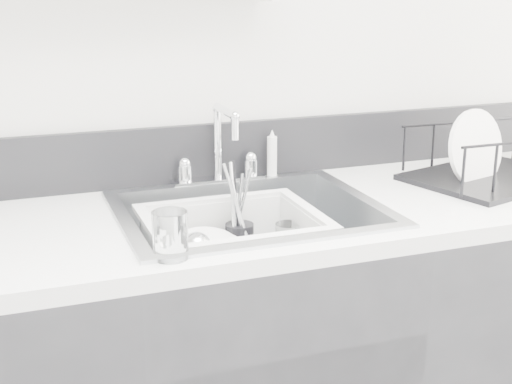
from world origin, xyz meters
name	(u,v)px	position (x,y,z in m)	size (l,w,h in m)	color
counter_run	(249,375)	(0.00, 1.19, 0.46)	(3.20, 0.62, 0.92)	#252528
backsplash	(213,152)	(0.00, 1.49, 1.00)	(3.20, 0.02, 0.16)	black
sink	(249,244)	(0.00, 1.19, 0.83)	(0.64, 0.52, 0.20)	silver
faucet	(219,163)	(0.00, 1.44, 0.98)	(0.26, 0.18, 0.23)	silver
side_sprayer	(272,154)	(0.16, 1.44, 0.99)	(0.03, 0.03, 0.14)	silver
wash_tub	(233,247)	(-0.05, 1.17, 0.83)	(0.42, 0.35, 0.16)	silver
plate_stack	(213,263)	(-0.09, 1.19, 0.79)	(0.24, 0.23, 0.09)	white
utensil_cup	(239,237)	(0.00, 1.26, 0.82)	(0.07, 0.07, 0.25)	black
ladle	(226,255)	(-0.06, 1.19, 0.81)	(0.29, 0.10, 0.08)	silver
tumbler_in_tub	(288,241)	(0.11, 1.21, 0.82)	(0.07, 0.07, 0.10)	white
tumbler_counter	(170,235)	(-0.25, 0.95, 0.97)	(0.07, 0.07, 0.10)	white
dish_rack	(491,154)	(0.73, 1.21, 1.00)	(0.43, 0.32, 0.15)	black
bowl_small	(281,267)	(0.06, 1.13, 0.78)	(0.10, 0.10, 0.03)	white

